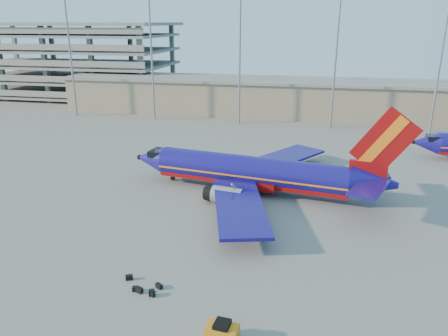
% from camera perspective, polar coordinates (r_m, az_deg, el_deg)
% --- Properties ---
extents(ground, '(220.00, 220.00, 0.00)m').
position_cam_1_polar(ground, '(54.62, -1.44, -4.86)').
color(ground, slate).
rests_on(ground, ground).
extents(terminal_building, '(122.00, 16.00, 8.50)m').
position_cam_1_polar(terminal_building, '(108.11, 11.10, 9.01)').
color(terminal_building, gray).
rests_on(terminal_building, ground).
extents(parking_garage, '(62.00, 32.00, 21.40)m').
position_cam_1_polar(parking_garage, '(143.57, -19.46, 13.61)').
color(parking_garage, slate).
rests_on(parking_garage, ground).
extents(light_mast_row, '(101.60, 1.60, 28.65)m').
position_cam_1_polar(light_mast_row, '(95.01, 8.27, 15.91)').
color(light_mast_row, gray).
rests_on(light_mast_row, ground).
extents(aircraft_main, '(37.32, 35.64, 12.69)m').
position_cam_1_polar(aircraft_main, '(57.95, 4.38, -0.62)').
color(aircraft_main, navy).
rests_on(aircraft_main, ground).
extents(baggage_tug, '(2.44, 1.62, 1.66)m').
position_cam_1_polar(baggage_tug, '(33.05, -0.25, -20.61)').
color(baggage_tug, orange).
rests_on(baggage_tug, ground).
extents(luggage_pile, '(3.77, 2.46, 0.53)m').
position_cam_1_polar(luggage_pile, '(39.14, -10.43, -15.11)').
color(luggage_pile, black).
rests_on(luggage_pile, ground).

